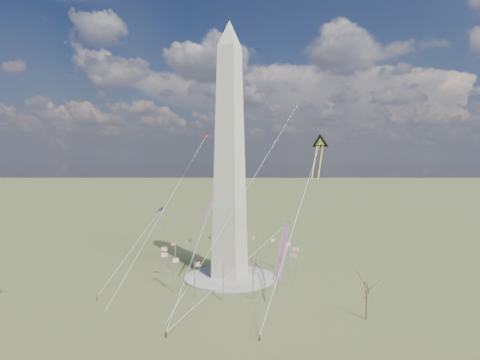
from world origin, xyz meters
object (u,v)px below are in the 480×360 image
at_px(washington_monument, 230,158).
at_px(person_west, 97,298).
at_px(tree_near, 367,288).
at_px(person_east, 260,338).
at_px(kite_delta_black, 320,145).

distance_m(washington_monument, person_west, 69.34).
height_order(tree_near, person_east, tree_near).
xyz_separation_m(washington_monument, kite_delta_black, (33.71, 8.04, 4.82)).
relative_size(tree_near, person_west, 6.86).
bearing_deg(person_west, kite_delta_black, -128.53).
distance_m(tree_near, kite_delta_black, 56.18).
xyz_separation_m(tree_near, kite_delta_black, (-22.36, 27.99, 43.27)).
bearing_deg(person_east, kite_delta_black, -92.29).
height_order(person_east, kite_delta_black, kite_delta_black).
xyz_separation_m(person_west, kite_delta_black, (61.58, 50.75, 51.81)).
bearing_deg(person_east, person_west, -6.83).
bearing_deg(kite_delta_black, washington_monument, 3.32).
relative_size(washington_monument, person_west, 51.48).
bearing_deg(washington_monument, person_west, -123.13).
relative_size(tree_near, person_east, 8.12).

